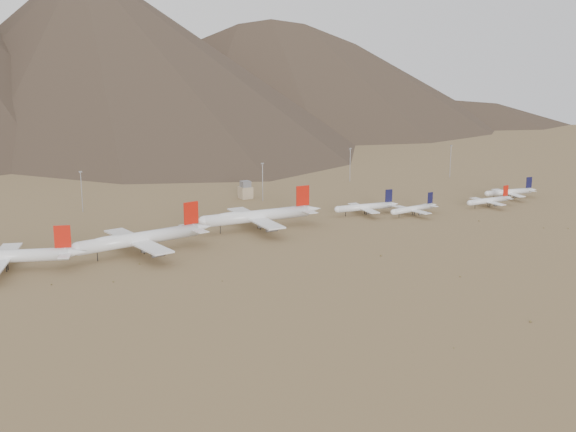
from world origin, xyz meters
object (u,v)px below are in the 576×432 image
widebody_west (4,256)px  narrowbody_a (366,207)px  control_tower (245,191)px  widebody_east (257,216)px  widebody_centre (140,238)px  narrowbody_b (414,209)px

widebody_west → narrowbody_a: widebody_west is taller
widebody_west → control_tower: 194.81m
widebody_east → narrowbody_a: widebody_east is taller
widebody_east → widebody_centre: bearing=-164.5°
control_tower → widebody_east: bearing=-111.4°
widebody_centre → control_tower: 145.26m
widebody_centre → narrowbody_b: bearing=-6.9°
widebody_centre → narrowbody_a: size_ratio=1.72×
widebody_east → control_tower: size_ratio=6.28×
widebody_west → narrowbody_b: size_ratio=1.69×
widebody_centre → narrowbody_b: 171.83m
widebody_centre → narrowbody_a: 149.10m
narrowbody_a → narrowbody_b: size_ratio=1.13×
narrowbody_a → control_tower: size_ratio=3.64×
widebody_east → narrowbody_b: 100.09m
widebody_west → widebody_centre: 62.63m
narrowbody_b → control_tower: size_ratio=3.21×
widebody_west → narrowbody_a: size_ratio=1.49×
widebody_east → control_tower: 89.04m
control_tower → widebody_centre: bearing=-136.4°
widebody_centre → narrowbody_a: (147.80, 19.46, -3.04)m
widebody_east → narrowbody_b: (99.04, -13.99, -3.58)m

